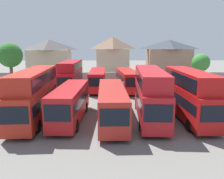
# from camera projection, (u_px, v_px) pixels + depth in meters

# --- Properties ---
(ground) EXTENTS (140.00, 140.00, 0.00)m
(ground) POSITION_uv_depth(u_px,v_px,m) (111.00, 87.00, 41.44)
(ground) COLOR slate
(depot_boundary_wall) EXTENTS (56.00, 0.50, 1.80)m
(depot_boundary_wall) POSITION_uv_depth(u_px,v_px,m) (110.00, 77.00, 48.66)
(depot_boundary_wall) COLOR gray
(depot_boundary_wall) RESTS_ON ground
(bus_1) EXTENTS (3.06, 12.05, 5.03)m
(bus_1) POSITION_uv_depth(u_px,v_px,m) (34.00, 92.00, 23.44)
(bus_1) COLOR #B42517
(bus_1) RESTS_ON ground
(bus_2) EXTENTS (2.83, 10.20, 3.42)m
(bus_2) POSITION_uv_depth(u_px,v_px,m) (70.00, 101.00, 23.18)
(bus_2) COLOR red
(bus_2) RESTS_ON ground
(bus_3) EXTENTS (2.81, 12.01, 3.34)m
(bus_3) POSITION_uv_depth(u_px,v_px,m) (112.00, 102.00, 23.17)
(bus_3) COLOR #AE241D
(bus_3) RESTS_ON ground
(bus_4) EXTENTS (3.31, 11.84, 5.05)m
(bus_4) POSITION_uv_depth(u_px,v_px,m) (150.00, 91.00, 23.70)
(bus_4) COLOR red
(bus_4) RESTS_ON ground
(bus_5) EXTENTS (2.69, 10.97, 4.96)m
(bus_5) POSITION_uv_depth(u_px,v_px,m) (190.00, 92.00, 23.53)
(bus_5) COLOR red
(bus_5) RESTS_ON ground
(bus_6) EXTENTS (2.81, 10.50, 4.80)m
(bus_6) POSITION_uv_depth(u_px,v_px,m) (71.00, 74.00, 38.64)
(bus_6) COLOR #AF141D
(bus_6) RESTS_ON ground
(bus_7) EXTENTS (2.59, 10.95, 3.28)m
(bus_7) POSITION_uv_depth(u_px,v_px,m) (98.00, 79.00, 38.98)
(bus_7) COLOR red
(bus_7) RESTS_ON ground
(bus_8) EXTENTS (3.46, 11.20, 3.33)m
(bus_8) POSITION_uv_depth(u_px,v_px,m) (127.00, 79.00, 38.64)
(bus_8) COLOR red
(bus_8) RESTS_ON ground
(bus_9) EXTENTS (2.99, 11.32, 3.42)m
(bus_9) POSITION_uv_depth(u_px,v_px,m) (149.00, 78.00, 38.83)
(bus_9) COLOR red
(bus_9) RESTS_ON ground
(house_terrace_left) EXTENTS (10.06, 7.25, 8.72)m
(house_terrace_left) POSITION_uv_depth(u_px,v_px,m) (50.00, 57.00, 56.61)
(house_terrace_left) COLOR #C6B293
(house_terrace_left) RESTS_ON ground
(house_terrace_centre) EXTENTS (8.20, 6.75, 9.35)m
(house_terrace_centre) POSITION_uv_depth(u_px,v_px,m) (113.00, 56.00, 57.69)
(house_terrace_centre) COLOR #C6B293
(house_terrace_centre) RESTS_ON ground
(house_terrace_right) EXTENTS (10.98, 6.57, 8.68)m
(house_terrace_right) POSITION_uv_depth(u_px,v_px,m) (169.00, 57.00, 57.93)
(house_terrace_right) COLOR #9E7A60
(house_terrace_right) RESTS_ON ground
(tree_left_of_lot) EXTENTS (4.68, 4.68, 7.85)m
(tree_left_of_lot) POSITION_uv_depth(u_px,v_px,m) (10.00, 55.00, 44.54)
(tree_left_of_lot) COLOR brown
(tree_left_of_lot) RESTS_ON ground
(tree_behind_wall) EXTENTS (3.53, 3.53, 5.73)m
(tree_behind_wall) POSITION_uv_depth(u_px,v_px,m) (201.00, 63.00, 46.40)
(tree_behind_wall) COLOR brown
(tree_behind_wall) RESTS_ON ground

